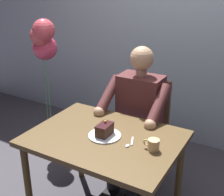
# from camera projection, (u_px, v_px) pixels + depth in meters

# --- Properties ---
(cafe_rear_panel) EXTENTS (6.40, 0.12, 3.00)m
(cafe_rear_panel) POSITION_uv_depth(u_px,v_px,m) (183.00, 0.00, 3.02)
(cafe_rear_panel) COLOR #A1B3BD
(cafe_rear_panel) RESTS_ON ground
(dining_table) EXTENTS (1.03, 0.77, 0.71)m
(dining_table) POSITION_uv_depth(u_px,v_px,m) (105.00, 147.00, 2.15)
(dining_table) COLOR brown
(dining_table) RESTS_ON ground
(chair) EXTENTS (0.42, 0.42, 0.90)m
(chair) POSITION_uv_depth(u_px,v_px,m) (144.00, 124.00, 2.73)
(chair) COLOR brown
(chair) RESTS_ON ground
(seated_person) EXTENTS (0.53, 0.58, 1.22)m
(seated_person) POSITION_uv_depth(u_px,v_px,m) (136.00, 118.00, 2.54)
(seated_person) COLOR #522727
(seated_person) RESTS_ON ground
(dessert_plate) EXTENTS (0.23, 0.23, 0.01)m
(dessert_plate) POSITION_uv_depth(u_px,v_px,m) (105.00, 135.00, 2.12)
(dessert_plate) COLOR white
(dessert_plate) RESTS_ON dining_table
(cake_slice) EXTENTS (0.08, 0.13, 0.10)m
(cake_slice) POSITION_uv_depth(u_px,v_px,m) (105.00, 129.00, 2.10)
(cake_slice) COLOR #382015
(cake_slice) RESTS_ON dessert_plate
(coffee_cup) EXTENTS (0.11, 0.07, 0.08)m
(coffee_cup) POSITION_uv_depth(u_px,v_px,m) (153.00, 145.00, 1.94)
(coffee_cup) COLOR tan
(coffee_cup) RESTS_ON dining_table
(dessert_spoon) EXTENTS (0.05, 0.14, 0.01)m
(dessert_spoon) POSITION_uv_depth(u_px,v_px,m) (130.00, 143.00, 2.02)
(dessert_spoon) COLOR silver
(dessert_spoon) RESTS_ON dining_table
(balloon_display) EXTENTS (0.30, 0.30, 1.36)m
(balloon_display) POSITION_uv_depth(u_px,v_px,m) (44.00, 49.00, 3.02)
(balloon_display) COLOR #B2C1C6
(balloon_display) RESTS_ON ground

